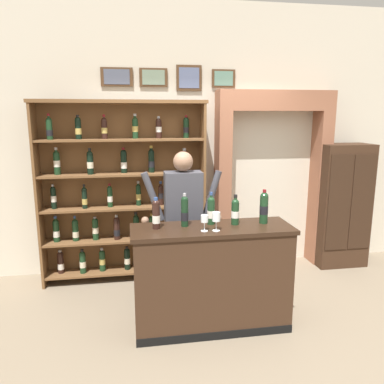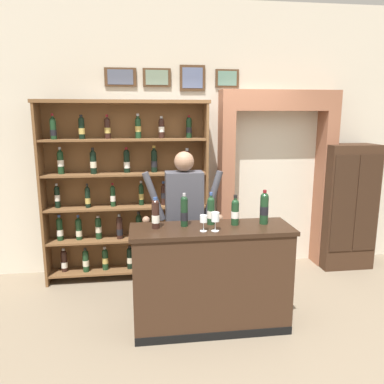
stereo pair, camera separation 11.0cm
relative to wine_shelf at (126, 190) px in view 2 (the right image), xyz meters
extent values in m
cube|color=#7A6B56|center=(0.85, -1.28, -1.15)|extent=(14.00, 14.00, 0.02)
cube|color=beige|center=(0.85, 0.36, 0.58)|extent=(12.00, 0.16, 3.43)
cube|color=#4C331E|center=(-0.03, 0.27, 1.36)|extent=(0.39, 0.02, 0.22)
cube|color=#51586D|center=(-0.03, 0.25, 1.36)|extent=(0.31, 0.01, 0.18)
cube|color=#4C331E|center=(0.41, 0.27, 1.36)|extent=(0.35, 0.02, 0.22)
cube|color=gray|center=(0.41, 0.25, 1.36)|extent=(0.28, 0.01, 0.18)
cube|color=#4C331E|center=(0.86, 0.27, 1.36)|extent=(0.32, 0.02, 0.31)
cube|color=slate|center=(0.86, 0.25, 1.36)|extent=(0.26, 0.01, 0.25)
cube|color=#4C331E|center=(1.30, 0.27, 1.36)|extent=(0.30, 0.02, 0.22)
cube|color=slate|center=(1.30, 0.25, 1.36)|extent=(0.24, 0.01, 0.18)
cube|color=brown|center=(-0.98, -0.04, -0.03)|extent=(0.03, 0.30, 2.22)
cube|color=brown|center=(0.98, -0.04, -0.03)|extent=(0.03, 0.30, 2.22)
cube|color=brown|center=(0.00, 0.10, -0.03)|extent=(1.99, 0.02, 2.22)
cube|color=brown|center=(0.00, -0.04, -1.02)|extent=(1.93, 0.29, 0.02)
cylinder|color=black|center=(-0.79, -0.02, -0.89)|extent=(0.08, 0.08, 0.23)
sphere|color=black|center=(-0.79, -0.02, -0.77)|extent=(0.07, 0.07, 0.07)
cylinder|color=black|center=(-0.79, -0.02, -0.74)|extent=(0.03, 0.03, 0.06)
cylinder|color=#99999E|center=(-0.79, -0.02, -0.72)|extent=(0.04, 0.04, 0.03)
cylinder|color=silver|center=(-0.79, -0.02, -0.92)|extent=(0.08, 0.08, 0.07)
cylinder|color=#19381E|center=(-0.52, -0.07, -0.89)|extent=(0.08, 0.08, 0.23)
sphere|color=#19381E|center=(-0.52, -0.07, -0.77)|extent=(0.07, 0.07, 0.07)
cylinder|color=#19381E|center=(-0.52, -0.07, -0.74)|extent=(0.03, 0.03, 0.07)
cylinder|color=black|center=(-0.52, -0.07, -0.72)|extent=(0.04, 0.04, 0.03)
cylinder|color=beige|center=(-0.52, -0.07, -0.90)|extent=(0.08, 0.08, 0.07)
cylinder|color=#19381E|center=(-0.29, -0.03, -0.89)|extent=(0.08, 0.08, 0.23)
sphere|color=#19381E|center=(-0.29, -0.03, -0.77)|extent=(0.07, 0.07, 0.07)
cylinder|color=#19381E|center=(-0.29, -0.03, -0.75)|extent=(0.03, 0.03, 0.07)
cylinder|color=#99999E|center=(-0.29, -0.03, -0.72)|extent=(0.04, 0.04, 0.03)
cylinder|color=tan|center=(-0.29, -0.03, -0.89)|extent=(0.08, 0.08, 0.07)
cylinder|color=black|center=(0.02, -0.04, -0.89)|extent=(0.08, 0.08, 0.23)
sphere|color=black|center=(0.02, -0.04, -0.77)|extent=(0.07, 0.07, 0.07)
cylinder|color=black|center=(0.02, -0.04, -0.74)|extent=(0.03, 0.03, 0.06)
cylinder|color=black|center=(0.02, -0.04, -0.72)|extent=(0.03, 0.03, 0.03)
cylinder|color=beige|center=(0.02, -0.04, -0.90)|extent=(0.08, 0.08, 0.07)
cylinder|color=black|center=(0.27, -0.05, -0.89)|extent=(0.08, 0.08, 0.23)
sphere|color=black|center=(0.27, -0.05, -0.77)|extent=(0.07, 0.07, 0.07)
cylinder|color=black|center=(0.27, -0.05, -0.75)|extent=(0.03, 0.03, 0.06)
cylinder|color=black|center=(0.27, -0.05, -0.73)|extent=(0.03, 0.03, 0.03)
cylinder|color=beige|center=(0.27, -0.05, -0.89)|extent=(0.08, 0.08, 0.07)
cylinder|color=black|center=(0.53, -0.07, -0.90)|extent=(0.08, 0.08, 0.22)
sphere|color=black|center=(0.53, -0.07, -0.78)|extent=(0.07, 0.07, 0.07)
cylinder|color=black|center=(0.53, -0.07, -0.76)|extent=(0.03, 0.03, 0.06)
cylinder|color=maroon|center=(0.53, -0.07, -0.73)|extent=(0.03, 0.03, 0.03)
cylinder|color=silver|center=(0.53, -0.07, -0.90)|extent=(0.08, 0.08, 0.07)
cylinder|color=black|center=(0.81, -0.03, -0.89)|extent=(0.08, 0.08, 0.23)
sphere|color=black|center=(0.81, -0.03, -0.77)|extent=(0.07, 0.07, 0.07)
cylinder|color=black|center=(0.81, -0.03, -0.74)|extent=(0.03, 0.03, 0.07)
cylinder|color=navy|center=(0.81, -0.03, -0.72)|extent=(0.03, 0.03, 0.03)
cylinder|color=silver|center=(0.81, -0.03, -0.90)|extent=(0.08, 0.08, 0.07)
cube|color=brown|center=(0.00, -0.04, -0.61)|extent=(1.93, 0.29, 0.02)
cylinder|color=#19381E|center=(-0.81, -0.03, -0.48)|extent=(0.07, 0.07, 0.24)
sphere|color=#19381E|center=(-0.81, -0.03, -0.35)|extent=(0.07, 0.07, 0.07)
cylinder|color=#19381E|center=(-0.81, -0.03, -0.32)|extent=(0.03, 0.03, 0.08)
cylinder|color=navy|center=(-0.81, -0.03, -0.29)|extent=(0.04, 0.04, 0.03)
cylinder|color=silver|center=(-0.81, -0.03, -0.50)|extent=(0.08, 0.08, 0.08)
cylinder|color=#19381E|center=(-0.59, -0.03, -0.48)|extent=(0.07, 0.07, 0.23)
sphere|color=#19381E|center=(-0.59, -0.03, -0.37)|extent=(0.07, 0.07, 0.07)
cylinder|color=#19381E|center=(-0.59, -0.03, -0.33)|extent=(0.03, 0.03, 0.08)
cylinder|color=navy|center=(-0.59, -0.03, -0.30)|extent=(0.03, 0.03, 0.03)
cylinder|color=beige|center=(-0.59, -0.03, -0.52)|extent=(0.08, 0.08, 0.07)
cylinder|color=#19381E|center=(-0.35, -0.03, -0.48)|extent=(0.07, 0.07, 0.23)
sphere|color=#19381E|center=(-0.35, -0.03, -0.36)|extent=(0.07, 0.07, 0.07)
cylinder|color=#19381E|center=(-0.35, -0.03, -0.34)|extent=(0.03, 0.03, 0.06)
cylinder|color=#99999E|center=(-0.35, -0.03, -0.32)|extent=(0.04, 0.04, 0.03)
cylinder|color=beige|center=(-0.35, -0.03, -0.48)|extent=(0.08, 0.08, 0.07)
cylinder|color=black|center=(-0.09, -0.06, -0.48)|extent=(0.07, 0.07, 0.24)
sphere|color=black|center=(-0.09, -0.06, -0.35)|extent=(0.07, 0.07, 0.07)
cylinder|color=black|center=(-0.09, -0.06, -0.32)|extent=(0.03, 0.03, 0.06)
cylinder|color=#99999E|center=(-0.09, -0.06, -0.30)|extent=(0.03, 0.03, 0.03)
cylinder|color=black|center=(-0.09, -0.06, -0.51)|extent=(0.08, 0.08, 0.08)
cylinder|color=black|center=(0.14, -0.03, -0.48)|extent=(0.07, 0.07, 0.24)
sphere|color=black|center=(0.14, -0.03, -0.35)|extent=(0.07, 0.07, 0.07)
cylinder|color=black|center=(0.14, -0.03, -0.31)|extent=(0.04, 0.04, 0.08)
cylinder|color=black|center=(0.14, -0.03, -0.28)|extent=(0.04, 0.04, 0.03)
cylinder|color=beige|center=(0.14, -0.03, -0.48)|extent=(0.08, 0.08, 0.08)
cylinder|color=#19381E|center=(0.34, -0.06, -0.48)|extent=(0.07, 0.07, 0.24)
sphere|color=#19381E|center=(0.34, -0.06, -0.36)|extent=(0.07, 0.07, 0.07)
cylinder|color=#19381E|center=(0.34, -0.06, -0.33)|extent=(0.03, 0.03, 0.07)
cylinder|color=#B79338|center=(0.34, -0.06, -0.31)|extent=(0.03, 0.03, 0.03)
cylinder|color=beige|center=(0.34, -0.06, -0.48)|extent=(0.08, 0.08, 0.08)
cylinder|color=black|center=(0.59, -0.01, -0.48)|extent=(0.07, 0.07, 0.24)
sphere|color=black|center=(0.59, -0.01, -0.35)|extent=(0.07, 0.07, 0.07)
cylinder|color=black|center=(0.59, -0.01, -0.32)|extent=(0.03, 0.03, 0.07)
cylinder|color=#99999E|center=(0.59, -0.01, -0.30)|extent=(0.03, 0.03, 0.03)
cylinder|color=silver|center=(0.59, -0.01, -0.51)|extent=(0.08, 0.08, 0.08)
cylinder|color=black|center=(0.85, 0.00, -0.48)|extent=(0.07, 0.07, 0.24)
sphere|color=black|center=(0.85, 0.00, -0.35)|extent=(0.07, 0.07, 0.07)
cylinder|color=black|center=(0.85, 0.00, -0.33)|extent=(0.03, 0.03, 0.07)
cylinder|color=navy|center=(0.85, 0.00, -0.30)|extent=(0.04, 0.04, 0.03)
cylinder|color=silver|center=(0.85, 0.00, -0.49)|extent=(0.08, 0.08, 0.08)
cube|color=brown|center=(0.00, -0.04, -0.20)|extent=(1.93, 0.29, 0.02)
cylinder|color=black|center=(-0.82, -0.03, -0.07)|extent=(0.06, 0.06, 0.23)
sphere|color=black|center=(-0.82, -0.03, 0.05)|extent=(0.06, 0.06, 0.06)
cylinder|color=black|center=(-0.82, -0.03, 0.07)|extent=(0.02, 0.02, 0.06)
cylinder|color=#99999E|center=(-0.82, -0.03, 0.09)|extent=(0.03, 0.03, 0.03)
cylinder|color=silver|center=(-0.82, -0.03, -0.07)|extent=(0.06, 0.06, 0.07)
cylinder|color=black|center=(-0.46, -0.07, -0.08)|extent=(0.06, 0.06, 0.22)
sphere|color=black|center=(-0.46, -0.07, 0.04)|extent=(0.06, 0.06, 0.06)
cylinder|color=black|center=(-0.46, -0.07, 0.07)|extent=(0.02, 0.02, 0.07)
cylinder|color=black|center=(-0.46, -0.07, 0.09)|extent=(0.03, 0.03, 0.03)
cylinder|color=tan|center=(-0.46, -0.07, -0.10)|extent=(0.06, 0.06, 0.07)
cylinder|color=#19381E|center=(-0.16, -0.04, -0.08)|extent=(0.06, 0.06, 0.22)
sphere|color=#19381E|center=(-0.16, -0.04, 0.03)|extent=(0.06, 0.06, 0.06)
cylinder|color=#19381E|center=(-0.16, -0.04, 0.06)|extent=(0.03, 0.03, 0.07)
cylinder|color=maroon|center=(-0.16, -0.04, 0.09)|extent=(0.03, 0.03, 0.03)
cylinder|color=silver|center=(-0.16, -0.04, -0.09)|extent=(0.06, 0.06, 0.07)
cylinder|color=black|center=(0.18, -0.01, -0.08)|extent=(0.06, 0.06, 0.22)
sphere|color=black|center=(0.18, -0.01, 0.04)|extent=(0.06, 0.06, 0.06)
cylinder|color=black|center=(0.18, -0.01, 0.07)|extent=(0.03, 0.03, 0.07)
cylinder|color=#99999E|center=(0.18, -0.01, 0.10)|extent=(0.03, 0.03, 0.03)
cylinder|color=tan|center=(0.18, -0.01, -0.08)|extent=(0.06, 0.06, 0.07)
cylinder|color=black|center=(0.46, -0.04, -0.08)|extent=(0.06, 0.06, 0.21)
sphere|color=black|center=(0.46, -0.04, 0.03)|extent=(0.06, 0.06, 0.06)
cylinder|color=black|center=(0.46, -0.04, 0.07)|extent=(0.03, 0.03, 0.08)
cylinder|color=navy|center=(0.46, -0.04, 0.10)|extent=(0.03, 0.03, 0.03)
cylinder|color=black|center=(0.46, -0.04, -0.07)|extent=(0.06, 0.06, 0.07)
cylinder|color=black|center=(0.76, -0.05, -0.08)|extent=(0.06, 0.06, 0.22)
sphere|color=black|center=(0.76, -0.05, 0.04)|extent=(0.06, 0.06, 0.06)
cylinder|color=black|center=(0.76, -0.05, 0.06)|extent=(0.03, 0.03, 0.06)
cylinder|color=#B79338|center=(0.76, -0.05, 0.08)|extent=(0.03, 0.03, 0.03)
cylinder|color=silver|center=(0.76, -0.05, -0.09)|extent=(0.06, 0.06, 0.07)
cube|color=brown|center=(0.00, -0.04, 0.21)|extent=(1.93, 0.29, 0.02)
cylinder|color=#19381E|center=(-0.75, -0.02, 0.34)|extent=(0.07, 0.07, 0.23)
sphere|color=#19381E|center=(-0.75, -0.02, 0.46)|extent=(0.07, 0.07, 0.07)
cylinder|color=#19381E|center=(-0.75, -0.02, 0.50)|extent=(0.03, 0.03, 0.08)
cylinder|color=#99999E|center=(-0.75, -0.02, 0.53)|extent=(0.03, 0.03, 0.03)
cylinder|color=silver|center=(-0.75, -0.02, 0.35)|extent=(0.08, 0.08, 0.07)
cylinder|color=black|center=(-0.37, -0.06, 0.34)|extent=(0.07, 0.07, 0.23)
sphere|color=black|center=(-0.37, -0.06, 0.46)|extent=(0.07, 0.07, 0.07)
cylinder|color=black|center=(-0.37, -0.06, 0.49)|extent=(0.03, 0.03, 0.07)
cylinder|color=black|center=(-0.37, -0.06, 0.52)|extent=(0.04, 0.04, 0.03)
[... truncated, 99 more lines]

